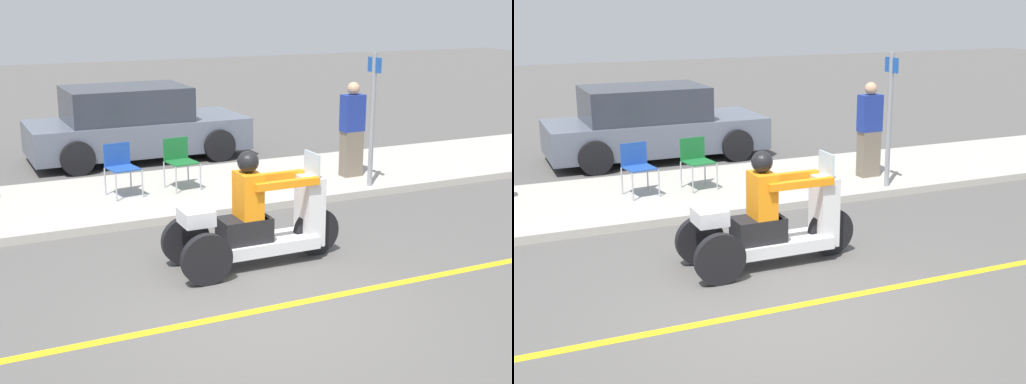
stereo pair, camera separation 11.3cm
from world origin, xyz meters
The scene contains 9 objects.
ground_plane centered at (0.00, 0.00, 0.00)m, with size 60.00×60.00×0.00m, color #565451.
lane_stripe centered at (0.49, 0.00, 0.00)m, with size 24.00×0.12×0.01m.
sidewalk_strip centered at (0.00, 4.60, 0.06)m, with size 28.00×2.80×0.12m.
motorcycle_trike centered at (0.50, 1.24, 0.51)m, with size 2.23×0.81×1.43m.
spectator_by_tree centered at (3.69, 4.17, 0.91)m, with size 0.40×0.25×1.65m.
folding_chair_curbside centered at (0.68, 4.66, 0.62)m, with size 0.52×0.52×0.82m.
folding_chair_set_back centered at (-0.30, 4.64, 0.62)m, with size 0.53×0.53×0.82m.
parked_car_lot_left centered at (0.74, 7.61, 0.69)m, with size 4.30×2.01×1.47m.
street_sign centered at (3.60, 3.45, 1.32)m, with size 0.08×0.36×2.20m.
Camera 2 is at (-2.86, -6.25, 3.18)m, focal length 50.00 mm.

